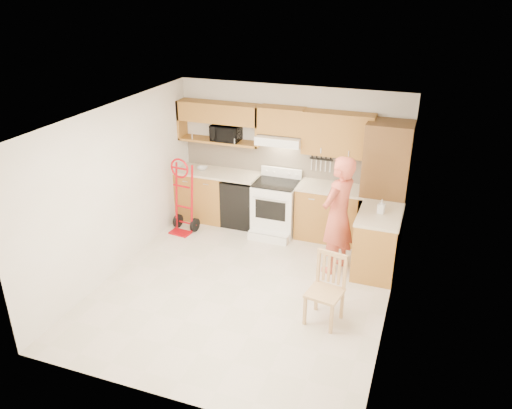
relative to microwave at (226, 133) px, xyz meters
The scene contains 28 objects.
floor 2.88m from the microwave, 61.53° to the right, with size 4.00×4.50×0.02m, color beige.
ceiling 2.53m from the microwave, 61.53° to the right, with size 4.00×4.50×0.02m, color white.
wall_back 1.21m from the microwave, ahead, with size 4.00×0.02×2.50m, color white.
wall_front 4.51m from the microwave, 75.42° to the right, with size 4.00×0.02×2.50m, color white.
wall_left 2.29m from the microwave, 112.87° to the right, with size 0.02×4.50×2.50m, color white.
wall_right 3.79m from the microwave, 33.58° to the right, with size 0.02×4.50×2.50m, color white.
backsplash 1.22m from the microwave, ahead, with size 3.92×0.03×0.55m, color beige.
lower_cab_left 1.26m from the microwave, 162.16° to the right, with size 0.90×0.60×0.90m, color #936124.
dishwasher 1.26m from the microwave, 22.22° to the right, with size 0.60×0.60×0.85m, color black.
lower_cab_right 2.29m from the microwave, ahead, with size 1.14×0.60×0.90m, color #936124.
countertop_left 0.73m from the microwave, 131.52° to the right, with size 1.50×0.63×0.04m, color beige.
countertop_right 2.09m from the microwave, ahead, with size 1.14×0.63×0.04m, color beige.
cab_return_right 3.21m from the microwave, 18.28° to the right, with size 0.60×1.00×0.90m, color #936124.
countertop_return 3.06m from the microwave, 18.28° to the right, with size 0.63×1.00×0.04m, color beige.
pantry_tall 2.84m from the microwave, ahead, with size 0.70×0.60×2.10m, color brown.
upper_cab_left 0.37m from the microwave, behind, with size 1.50×0.33×0.34m, color #936124.
upper_shelf_mw 0.20m from the microwave, behind, with size 1.50×0.33×0.04m, color #936124.
upper_cab_center 1.06m from the microwave, ahead, with size 0.76×0.33×0.44m, color #936124.
upper_cab_right 1.97m from the microwave, ahead, with size 1.14×0.33×0.70m, color #936124.
range_hood 1.01m from the microwave, ahead, with size 0.76×0.46×0.14m, color white.
knife_strip 1.73m from the microwave, ahead, with size 0.40×0.05×0.29m, color black, non-canonical shape.
microwave is the anchor object (origin of this frame).
range 1.51m from the microwave, 15.51° to the right, with size 0.73×0.96×1.08m, color white, non-canonical shape.
person 2.62m from the microwave, 26.95° to the right, with size 0.66×0.43×1.82m, color #C75440.
hand_truck 1.39m from the microwave, 123.16° to the right, with size 0.48×0.44×1.22m, color #B30811, non-canonical shape.
dining_chair 3.62m from the microwave, 46.08° to the right, with size 0.42×0.46×0.93m, color tan, non-canonical shape.
soap_bottle 3.03m from the microwave, 17.84° to the right, with size 0.10×0.10×0.21m, color white.
bowl 0.80m from the microwave, 162.26° to the right, with size 0.19×0.19×0.05m, color white.
Camera 1 is at (2.26, -5.73, 4.07)m, focal length 35.37 mm.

